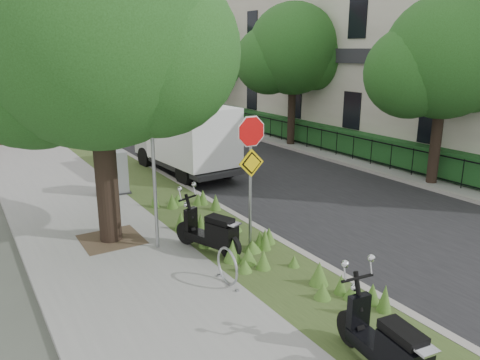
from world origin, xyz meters
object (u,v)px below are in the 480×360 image
Objects in this scene: scooter_near at (214,235)px; box_truck at (186,136)px; utility_cabinet at (112,174)px; sign_assembly at (251,156)px; scooter_far at (391,352)px.

box_truck is (2.62, 7.00, 0.92)m from scooter_near.
box_truck is 3.80× the size of utility_cabinet.
scooter_near is at bearing -110.55° from box_truck.
scooter_near is 7.53m from box_truck.
sign_assembly is 7.49m from box_truck.
sign_assembly is 1.79× the size of scooter_near.
utility_cabinet reaches higher than scooter_near.
sign_assembly reaches higher than scooter_near.
scooter_far is 1.42× the size of utility_cabinet.
scooter_far is at bearing -102.03° from box_truck.
sign_assembly is at bearing 80.97° from scooter_far.
scooter_far is at bearing -86.57° from utility_cabinet.
sign_assembly is at bearing -15.17° from scooter_near.
scooter_far is 0.37× the size of box_truck.
scooter_far reaches higher than scooter_near.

